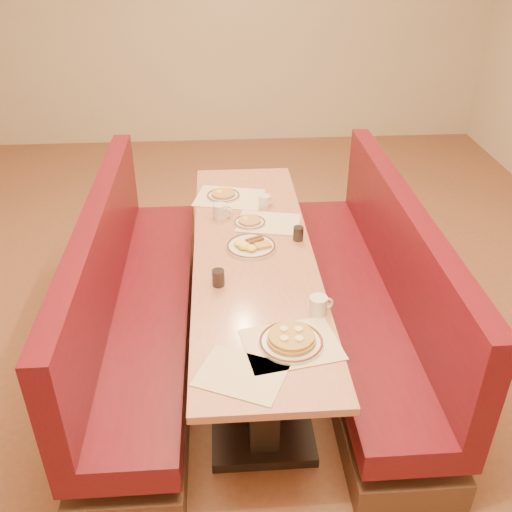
{
  "coord_description": "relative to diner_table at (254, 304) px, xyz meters",
  "views": [
    {
      "loc": [
        -0.18,
        -2.85,
        2.47
      ],
      "look_at": [
        0.0,
        -0.2,
        0.85
      ],
      "focal_mm": 40.0,
      "sensor_mm": 36.0,
      "label": 1
    }
  ],
  "objects": [
    {
      "name": "placemat_far_left",
      "position": [
        -0.12,
        0.74,
        0.38
      ],
      "size": [
        0.52,
        0.44,
        0.0
      ],
      "primitive_type": "cube",
      "rotation": [
        0.0,
        0.0,
        -0.24
      ],
      "color": "beige",
      "rests_on": "diner_table"
    },
    {
      "name": "soda_tumbler_near",
      "position": [
        -0.21,
        -0.32,
        0.42
      ],
      "size": [
        0.07,
        0.07,
        0.09
      ],
      "color": "black",
      "rests_on": "diner_table"
    },
    {
      "name": "diner_table",
      "position": [
        0.0,
        0.0,
        0.0
      ],
      "size": [
        0.7,
        2.5,
        0.75
      ],
      "color": "black",
      "rests_on": "ground"
    },
    {
      "name": "extra_plate_mid",
      "position": [
        -0.0,
        0.35,
        0.39
      ],
      "size": [
        0.2,
        0.2,
        0.04
      ],
      "rotation": [
        0.0,
        0.0,
        0.06
      ],
      "color": "silver",
      "rests_on": "diner_table"
    },
    {
      "name": "coffee_mug_d",
      "position": [
        -0.19,
        0.46,
        0.42
      ],
      "size": [
        0.12,
        0.09,
        0.09
      ],
      "rotation": [
        0.0,
        0.0,
        0.22
      ],
      "color": "silver",
      "rests_on": "diner_table"
    },
    {
      "name": "placemat_near_right",
      "position": [
        0.12,
        -0.84,
        0.38
      ],
      "size": [
        0.49,
        0.4,
        0.0
      ],
      "primitive_type": "cube",
      "rotation": [
        0.0,
        0.0,
        0.18
      ],
      "color": "beige",
      "rests_on": "diner_table"
    },
    {
      "name": "pancake_plate",
      "position": [
        0.12,
        -0.83,
        0.4
      ],
      "size": [
        0.3,
        0.3,
        0.07
      ],
      "rotation": [
        0.0,
        0.0,
        0.27
      ],
      "color": "silver",
      "rests_on": "diner_table"
    },
    {
      "name": "booth_left",
      "position": [
        -0.73,
        0.0,
        -0.01
      ],
      "size": [
        0.55,
        2.5,
        1.05
      ],
      "color": "#4C3326",
      "rests_on": "ground"
    },
    {
      "name": "coffee_mug_c",
      "position": [
        0.11,
        0.59,
        0.42
      ],
      "size": [
        0.11,
        0.08,
        0.08
      ],
      "rotation": [
        0.0,
        0.0,
        0.29
      ],
      "color": "silver",
      "rests_on": "diner_table"
    },
    {
      "name": "booth_right",
      "position": [
        0.73,
        0.0,
        -0.01
      ],
      "size": [
        0.55,
        2.5,
        1.05
      ],
      "color": "#4C3326",
      "rests_on": "ground"
    },
    {
      "name": "placemat_near_left",
      "position": [
        -0.12,
        -1.02,
        0.38
      ],
      "size": [
        0.45,
        0.4,
        0.0
      ],
      "primitive_type": "cube",
      "rotation": [
        0.0,
        0.0,
        -0.43
      ],
      "color": "beige",
      "rests_on": "diner_table"
    },
    {
      "name": "extra_plate_far",
      "position": [
        -0.16,
        0.76,
        0.39
      ],
      "size": [
        0.23,
        0.23,
        0.05
      ],
      "rotation": [
        0.0,
        0.0,
        0.09
      ],
      "color": "silver",
      "rests_on": "diner_table"
    },
    {
      "name": "coffee_mug_b",
      "position": [
        -0.17,
        0.45,
        0.42
      ],
      "size": [
        0.11,
        0.08,
        0.08
      ],
      "rotation": [
        0.0,
        0.0,
        -0.37
      ],
      "color": "silver",
      "rests_on": "diner_table"
    },
    {
      "name": "placemat_far_right",
      "position": [
        0.12,
        0.36,
        0.38
      ],
      "size": [
        0.44,
        0.37,
        0.0
      ],
      "primitive_type": "cube",
      "rotation": [
        0.0,
        0.0,
        -0.21
      ],
      "color": "beige",
      "rests_on": "diner_table"
    },
    {
      "name": "eggs_plate",
      "position": [
        -0.01,
        0.05,
        0.39
      ],
      "size": [
        0.3,
        0.3,
        0.06
      ],
      "rotation": [
        0.0,
        0.0,
        0.31
      ],
      "color": "silver",
      "rests_on": "diner_table"
    },
    {
      "name": "room_envelope",
      "position": [
        0.0,
        0.0,
        1.56
      ],
      "size": [
        6.04,
        8.04,
        2.82
      ],
      "color": "beige",
      "rests_on": "ground"
    },
    {
      "name": "ground",
      "position": [
        0.0,
        0.0,
        -0.37
      ],
      "size": [
        8.0,
        8.0,
        0.0
      ],
      "primitive_type": "plane",
      "color": "#9E6647",
      "rests_on": "ground"
    },
    {
      "name": "coffee_mug_a",
      "position": [
        0.28,
        -0.61,
        0.43
      ],
      "size": [
        0.13,
        0.09,
        0.1
      ],
      "rotation": [
        0.0,
        0.0,
        0.24
      ],
      "color": "silver",
      "rests_on": "diner_table"
    },
    {
      "name": "soda_tumbler_mid",
      "position": [
        0.28,
        0.13,
        0.42
      ],
      "size": [
        0.06,
        0.06,
        0.09
      ],
      "color": "black",
      "rests_on": "diner_table"
    }
  ]
}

